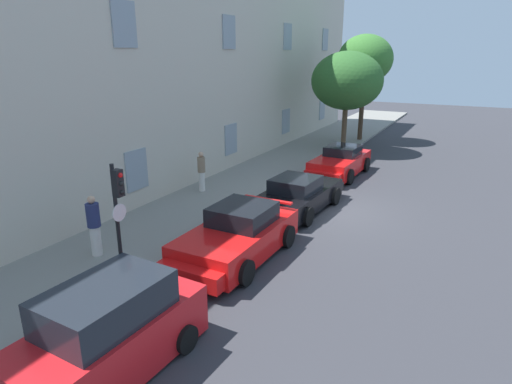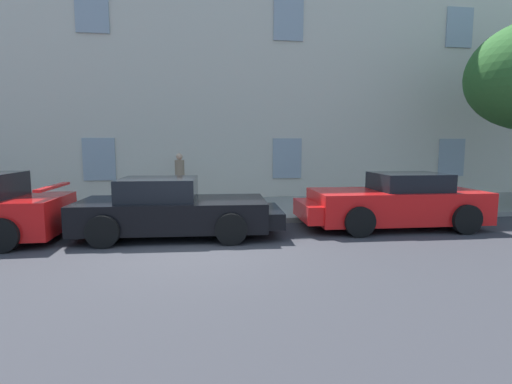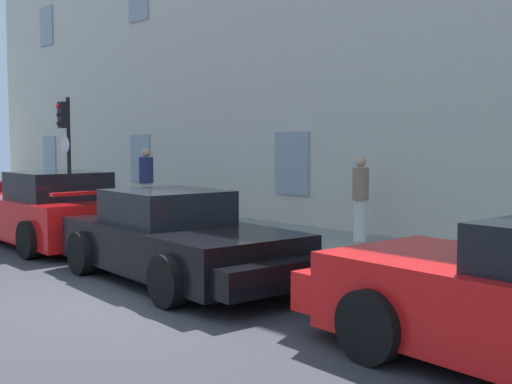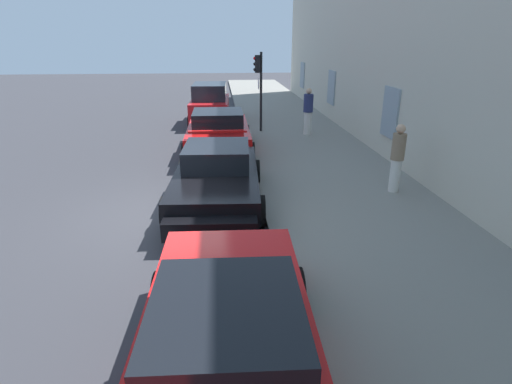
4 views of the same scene
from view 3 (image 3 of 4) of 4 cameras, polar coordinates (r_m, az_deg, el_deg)
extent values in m
plane|color=#333338|center=(8.86, -10.78, -9.23)|extent=(80.00, 80.00, 0.00)
cube|color=gray|center=(11.56, 7.64, -5.65)|extent=(60.00, 4.30, 0.14)
cube|color=#8C99A3|center=(26.67, -17.90, 3.13)|extent=(1.10, 0.06, 1.50)
cube|color=#8C99A3|center=(20.64, -10.25, 2.98)|extent=(1.10, 0.06, 1.50)
cube|color=#8C99A3|center=(15.26, 3.20, 2.58)|extent=(1.10, 0.06, 1.50)
cube|color=#8C99A3|center=(27.06, -18.15, 13.85)|extent=(1.10, 0.06, 1.50)
cube|color=red|center=(13.73, -17.69, -2.14)|extent=(4.28, 2.05, 0.80)
cube|color=black|center=(13.38, -17.21, 0.57)|extent=(1.72, 1.62, 0.54)
cube|color=red|center=(15.47, -20.44, -1.87)|extent=(1.30, 1.86, 0.44)
cube|color=red|center=(11.91, -14.01, -0.04)|extent=(0.18, 1.71, 0.06)
cylinder|color=black|center=(15.36, -16.19, -2.26)|extent=(0.69, 0.25, 0.69)
cylinder|color=black|center=(12.17, -19.54, -4.04)|extent=(0.69, 0.25, 0.69)
cylinder|color=black|center=(13.03, -11.28, -3.33)|extent=(0.69, 0.25, 0.69)
cube|color=black|center=(9.75, -6.99, -4.82)|extent=(4.34, 2.12, 0.65)
cube|color=black|center=(9.95, -7.98, -1.28)|extent=(1.78, 1.61, 0.51)
cube|color=black|center=(8.25, -0.14, -7.04)|extent=(1.37, 1.81, 0.36)
cylinder|color=black|center=(9.28, 2.34, -6.38)|extent=(0.69, 0.28, 0.68)
cylinder|color=black|center=(8.19, -7.82, -7.87)|extent=(0.69, 0.28, 0.68)
cylinder|color=black|center=(11.37, -6.38, -4.42)|extent=(0.69, 0.28, 0.68)
cylinder|color=black|center=(10.51, -15.20, -5.27)|extent=(0.69, 0.28, 0.68)
cube|color=red|center=(7.22, 11.54, -8.51)|extent=(1.33, 1.72, 0.43)
cylinder|color=black|center=(6.23, 10.17, -11.68)|extent=(0.72, 0.26, 0.71)
cylinder|color=black|center=(7.67, 19.10, -8.79)|extent=(0.72, 0.26, 0.71)
cylinder|color=black|center=(17.73, -21.84, -1.72)|extent=(0.59, 0.22, 0.58)
cylinder|color=black|center=(16.96, -16.31, 2.88)|extent=(0.10, 0.10, 3.09)
cube|color=black|center=(16.91, -16.82, 6.58)|extent=(0.22, 0.20, 0.66)
sphere|color=red|center=(16.87, -17.18, 7.30)|extent=(0.12, 0.12, 0.12)
sphere|color=black|center=(16.86, -17.16, 6.58)|extent=(0.12, 0.12, 0.12)
sphere|color=black|center=(16.86, -17.15, 5.87)|extent=(0.12, 0.12, 0.12)
cylinder|color=white|center=(16.91, -16.64, 4.05)|extent=(0.44, 0.02, 0.44)
cylinder|color=silver|center=(17.15, -9.72, -0.69)|extent=(0.35, 0.35, 0.88)
cylinder|color=navy|center=(17.10, -9.75, 1.93)|extent=(0.44, 0.44, 0.68)
sphere|color=tan|center=(17.09, -9.77, 3.47)|extent=(0.22, 0.22, 0.22)
cylinder|color=silver|center=(12.76, 9.25, -2.54)|extent=(0.30, 0.30, 0.82)
cylinder|color=#8C7259|center=(12.69, 9.29, 0.72)|extent=(0.38, 0.38, 0.63)
sphere|color=tan|center=(12.67, 9.32, 2.70)|extent=(0.22, 0.22, 0.22)
camera|label=1|loc=(22.89, -43.17, 12.38)|focal=30.71mm
camera|label=2|loc=(8.11, -67.56, 1.94)|focal=27.02mm
camera|label=4|loc=(5.93, 61.25, 18.22)|focal=28.47mm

